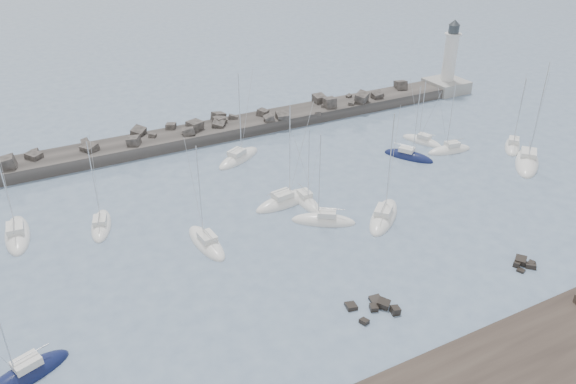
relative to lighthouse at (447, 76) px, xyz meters
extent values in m
plane|color=slate|center=(-47.00, -38.00, -3.09)|extent=(400.00, 400.00, 0.00)
cube|color=black|center=(-49.66, -47.04, -2.91)|extent=(1.60, 1.71, 1.25)
cube|color=black|center=(-49.20, -48.33, -2.79)|extent=(1.04, 1.07, 0.84)
cube|color=black|center=(-52.48, -45.69, -3.07)|extent=(1.27, 1.40, 0.82)
cube|color=black|center=(-49.79, -45.99, -3.15)|extent=(1.33, 1.35, 0.99)
cube|color=black|center=(-52.59, -48.08, -2.90)|extent=(0.95, 0.99, 0.51)
cube|color=black|center=(-50.73, -46.98, -2.85)|extent=(1.01, 1.07, 0.58)
cube|color=black|center=(-33.35, -49.20, -3.17)|extent=(1.05, 1.01, 0.62)
cube|color=black|center=(-32.24, -48.12, -2.84)|extent=(1.72, 1.64, 0.95)
cube|color=black|center=(-33.06, -48.35, -2.93)|extent=(1.04, 0.95, 0.77)
cube|color=black|center=(-31.85, -49.18, -3.13)|extent=(1.52, 1.56, 1.07)
cube|color=black|center=(-31.57, -48.96, -2.94)|extent=(0.98, 0.91, 0.75)
cube|color=#312E2C|center=(-54.50, 0.00, -2.89)|extent=(115.00, 6.00, 3.20)
cube|color=#312E2C|center=(-75.81, 0.61, -1.18)|extent=(2.59, 2.72, 1.57)
cube|color=#312E2C|center=(-79.52, -1.08, -0.80)|extent=(3.08, 2.34, 2.53)
cube|color=#312E2C|center=(-27.94, 1.98, -0.92)|extent=(2.20, 2.55, 2.06)
cube|color=#312E2C|center=(-44.79, 1.68, -1.25)|extent=(2.00, 1.65, 1.53)
cube|color=#312E2C|center=(-47.69, 0.68, -0.88)|extent=(2.19, 2.08, 1.54)
cube|color=#312E2C|center=(-23.60, -1.81, -1.09)|extent=(1.62, 1.67, 0.92)
cube|color=#312E2C|center=(-62.01, -1.32, -1.04)|extent=(2.59, 2.52, 2.08)
cube|color=#312E2C|center=(-27.66, -1.16, -0.53)|extent=(2.15, 2.30, 2.03)
cube|color=#312E2C|center=(-79.91, 1.54, -1.55)|extent=(1.62, 1.71, 1.52)
cube|color=#312E2C|center=(-60.41, 2.33, -1.09)|extent=(2.78, 3.04, 2.26)
cube|color=#312E2C|center=(-48.15, -0.37, -1.12)|extent=(2.55, 2.75, 1.99)
cube|color=#312E2C|center=(-47.02, 2.43, -0.84)|extent=(2.58, 2.16, 1.75)
cube|color=#312E2C|center=(-68.46, 1.84, -1.00)|extent=(1.41, 1.58, 1.52)
cube|color=#312E2C|center=(-30.84, -2.55, -1.53)|extent=(1.43, 1.58, 1.06)
cube|color=#312E2C|center=(-53.54, -0.28, -1.35)|extent=(1.46, 1.31, 1.27)
cube|color=#312E2C|center=(-68.28, -0.25, -1.03)|extent=(2.91, 2.97, 1.55)
cube|color=#312E2C|center=(0.71, 1.39, -1.41)|extent=(1.39, 1.24, 1.14)
cube|color=#312E2C|center=(-21.78, 1.68, -1.25)|extent=(1.25, 1.09, 1.28)
cube|color=#312E2C|center=(-46.84, 0.84, -1.04)|extent=(1.38, 1.43, 1.63)
cube|color=#312E2C|center=(-39.68, 0.89, -1.07)|extent=(2.49, 2.37, 1.78)
cube|color=#312E2C|center=(-16.15, -0.25, -1.21)|extent=(1.69, 1.67, 0.98)
cube|color=#312E2C|center=(-39.89, -2.06, -1.03)|extent=(1.97, 1.70, 1.87)
cube|color=#312E2C|center=(-75.47, 2.51, -1.34)|extent=(1.41, 1.25, 1.28)
cube|color=#312E2C|center=(-28.46, -0.73, -1.27)|extent=(1.42, 1.36, 0.96)
cube|color=#312E2C|center=(-55.15, 2.44, -1.25)|extent=(2.19, 2.40, 1.57)
cube|color=#312E2C|center=(-53.41, -1.07, -0.88)|extent=(2.53, 2.80, 1.73)
cube|color=#312E2C|center=(-21.30, -1.68, -0.59)|extent=(3.12, 3.24, 2.70)
cube|color=#312E2C|center=(-17.51, -1.09, -0.80)|extent=(2.06, 1.80, 1.83)
cube|color=#312E2C|center=(-37.46, -2.09, -1.05)|extent=(2.35, 2.48, 1.88)
cube|color=#312E2C|center=(-52.02, -0.06, -0.68)|extent=(3.07, 2.81, 1.89)
cube|color=#312E2C|center=(-10.30, 1.34, -0.66)|extent=(2.69, 3.28, 2.15)
cube|color=#312E2C|center=(-58.75, 0.32, -1.10)|extent=(1.56, 1.48, 0.97)
cube|color=#312E2C|center=(-53.93, -1.13, -1.60)|extent=(1.50, 1.63, 1.25)
cube|color=#312E2C|center=(-46.78, 2.56, -1.13)|extent=(1.42, 1.51, 0.99)
cube|color=gray|center=(0.00, 0.00, -2.29)|extent=(7.00, 7.00, 3.00)
cylinder|color=silver|center=(0.00, 0.00, 3.71)|extent=(2.50, 2.50, 9.00)
cylinder|color=silver|center=(0.00, 0.00, 8.13)|extent=(3.20, 3.20, 0.25)
cylinder|color=#33383D|center=(0.00, 0.00, 9.01)|extent=(2.00, 2.00, 1.60)
cone|color=#33383D|center=(0.00, 0.00, 10.31)|extent=(2.20, 2.20, 1.00)
ellipsoid|color=white|center=(-79.88, -17.06, -3.04)|extent=(3.42, 9.14, 2.32)
cube|color=silver|center=(-79.92, -17.51, -1.68)|extent=(1.98, 2.63, 0.75)
cylinder|color=silver|center=(-79.83, -16.35, 3.99)|extent=(0.13, 0.13, 12.10)
cylinder|color=silver|center=(-79.96, -18.14, -0.99)|extent=(0.36, 3.58, 0.11)
ellipsoid|color=#0F1640|center=(-81.27, -40.40, -3.04)|extent=(8.04, 4.80, 2.11)
cube|color=silver|center=(-80.91, -40.27, -1.78)|extent=(2.55, 2.18, 0.72)
cylinder|color=silver|center=(-81.86, -40.60, 3.05)|extent=(0.12, 0.12, 10.38)
cylinder|color=silver|center=(-80.40, -40.09, -1.12)|extent=(2.93, 1.12, 0.10)
ellipsoid|color=white|center=(-61.00, -28.85, -3.04)|extent=(3.14, 8.35, 2.03)
cube|color=silver|center=(-60.97, -29.26, -1.87)|extent=(1.81, 2.41, 0.63)
cylinder|color=silver|center=(-61.05, -28.20, 3.34)|extent=(0.11, 0.11, 11.04)
cylinder|color=silver|center=(-60.93, -29.83, -1.28)|extent=(0.33, 3.27, 0.09)
ellipsoid|color=white|center=(-48.75, -9.83, -3.04)|extent=(9.05, 6.75, 2.18)
cube|color=silver|center=(-49.14, -10.05, -1.78)|extent=(3.03, 2.77, 0.67)
cylinder|color=silver|center=(-48.14, -9.48, 3.86)|extent=(0.12, 0.12, 11.95)
cylinder|color=silver|center=(-49.68, -10.35, -1.16)|extent=(3.13, 1.83, 0.10)
ellipsoid|color=white|center=(-46.77, -30.97, -3.04)|extent=(7.80, 6.40, 2.06)
cube|color=silver|center=(-46.44, -31.19, -1.83)|extent=(2.69, 2.53, 0.68)
cylinder|color=silver|center=(-47.28, -30.62, 3.10)|extent=(0.12, 0.12, 10.53)
cylinder|color=silver|center=(-45.99, -31.50, -1.20)|extent=(2.63, 1.84, 0.10)
ellipsoid|color=white|center=(-46.30, -25.84, -3.04)|extent=(2.30, 6.97, 1.87)
cube|color=silver|center=(-46.29, -25.50, -1.93)|extent=(1.44, 1.97, 0.63)
cylinder|color=silver|center=(-46.32, -26.40, 2.43)|extent=(0.11, 0.11, 9.35)
cylinder|color=silver|center=(-46.28, -25.01, -1.35)|extent=(0.15, 2.77, 0.09)
ellipsoid|color=white|center=(-39.75, -33.63, -3.04)|extent=(8.73, 8.12, 2.25)
cube|color=silver|center=(-40.09, -33.93, -1.74)|extent=(3.13, 3.06, 0.70)
cylinder|color=silver|center=(-39.20, -33.15, 4.07)|extent=(0.12, 0.12, 12.31)
cylinder|color=silver|center=(-40.57, -34.35, -1.09)|extent=(2.82, 2.47, 0.10)
ellipsoid|color=#0F1640|center=(-25.96, -21.12, -3.04)|extent=(5.96, 7.78, 1.99)
cube|color=silver|center=(-26.16, -20.79, -1.88)|extent=(2.42, 2.63, 0.64)
cylinder|color=silver|center=(-25.65, -21.64, 2.97)|extent=(0.11, 0.11, 10.33)
cylinder|color=silver|center=(-26.43, -20.33, -1.28)|extent=(1.65, 2.67, 0.09)
ellipsoid|color=white|center=(-19.07, -22.33, -3.04)|extent=(7.61, 3.36, 1.97)
cube|color=silver|center=(-18.71, -22.38, -1.87)|extent=(2.26, 1.77, 0.66)
cylinder|color=silver|center=(-19.66, -22.24, 2.76)|extent=(0.11, 0.11, 9.92)
cylinder|color=silver|center=(-18.20, -22.46, -1.26)|extent=(2.92, 0.54, 0.09)
ellipsoid|color=white|center=(-20.48, -17.56, -3.04)|extent=(4.43, 7.20, 1.83)
cube|color=silver|center=(-20.36, -17.89, -1.96)|extent=(1.98, 2.30, 0.60)
cylinder|color=silver|center=(-20.68, -17.05, 2.39)|extent=(0.10, 0.10, 9.31)
cylinder|color=silver|center=(-20.19, -18.34, -1.41)|extent=(1.05, 2.61, 0.09)
ellipsoid|color=white|center=(-11.98, -30.95, -3.04)|extent=(10.06, 9.29, 2.53)
cube|color=silver|center=(-11.59, -30.61, -1.58)|extent=(3.60, 3.51, 0.77)
cylinder|color=silver|center=(-12.62, -31.50, 5.10)|extent=(0.13, 0.13, 14.14)
cylinder|color=silver|center=(-11.03, -30.13, -0.87)|extent=(3.25, 2.82, 0.11)
ellipsoid|color=white|center=(-9.33, -25.78, -3.04)|extent=(7.04, 6.54, 2.16)
cube|color=silver|center=(-9.60, -26.02, -1.74)|extent=(2.52, 2.47, 0.77)
cylinder|color=silver|center=(-8.88, -25.39, 2.83)|extent=(0.13, 0.13, 9.92)
cylinder|color=silver|center=(-9.99, -26.36, -1.03)|extent=(2.29, 2.01, 0.11)
ellipsoid|color=white|center=(-70.81, -19.47, -3.04)|extent=(4.18, 7.74, 1.89)
cube|color=silver|center=(-70.91, -19.83, -1.94)|extent=(1.99, 2.39, 0.61)
cylinder|color=silver|center=(-70.66, -18.90, 2.75)|extent=(0.10, 0.10, 9.98)
cylinder|color=silver|center=(-71.05, -20.33, -1.37)|extent=(0.87, 2.87, 0.09)
ellipsoid|color=white|center=(-48.68, -24.66, -3.04)|extent=(9.16, 3.94, 2.24)
cube|color=silver|center=(-49.12, -24.72, -1.73)|extent=(2.70, 2.11, 0.71)
cylinder|color=silver|center=(-47.98, -24.57, 3.89)|extent=(0.12, 0.12, 11.97)
cylinder|color=silver|center=(-49.73, -24.81, -1.07)|extent=(3.53, 0.59, 0.10)
camera|label=1|loc=(-77.56, -80.19, 32.79)|focal=35.00mm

